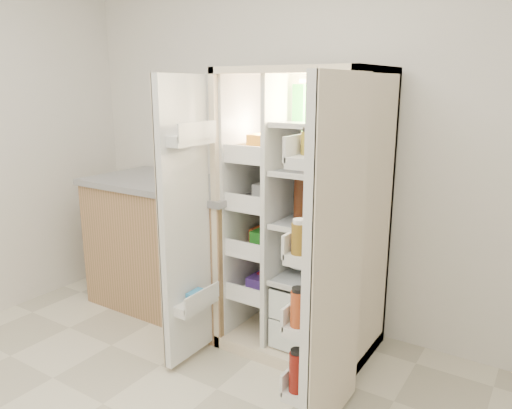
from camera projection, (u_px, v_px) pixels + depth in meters
The scene contains 5 objects.
wall_back at pixel (310, 136), 3.36m from camera, with size 4.00×0.02×2.70m, color silver.
refrigerator at pixel (308, 237), 3.13m from camera, with size 0.92×0.70×1.80m.
freezer_door at pixel (185, 225), 2.87m from camera, with size 0.15×0.40×1.72m.
fridge_door at pixel (331, 264), 2.29m from camera, with size 0.17×0.58×1.72m.
kitchen_counter at pixel (177, 245), 3.72m from camera, with size 1.38×0.74×1.00m.
Camera 1 is at (1.51, -1.04, 1.70)m, focal length 34.00 mm.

